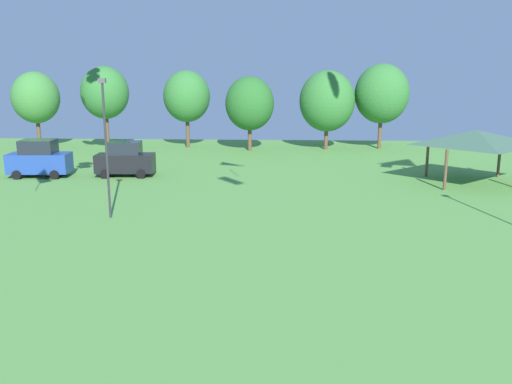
{
  "coord_description": "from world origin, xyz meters",
  "views": [
    {
      "loc": [
        0.48,
        1.68,
        7.6
      ],
      "look_at": [
        -0.2,
        15.95,
        4.32
      ],
      "focal_mm": 38.0,
      "sensor_mm": 36.0,
      "label": 1
    }
  ],
  "objects_px": {
    "treeline_tree_1": "(105,93)",
    "light_post_1": "(106,142)",
    "parked_car_second_from_left": "(125,159)",
    "treeline_tree_0": "(36,98)",
    "treeline_tree_5": "(382,94)",
    "treeline_tree_2": "(187,96)",
    "park_pavilion": "(476,138)",
    "parked_car_leftmost": "(39,159)",
    "treeline_tree_4": "(327,101)",
    "treeline_tree_3": "(250,104)"
  },
  "relations": [
    {
      "from": "treeline_tree_0",
      "to": "light_post_1",
      "type": "bearing_deg",
      "value": -59.04
    },
    {
      "from": "treeline_tree_2",
      "to": "treeline_tree_5",
      "type": "xyz_separation_m",
      "value": [
        18.57,
        0.13,
        0.29
      ]
    },
    {
      "from": "park_pavilion",
      "to": "treeline_tree_2",
      "type": "bearing_deg",
      "value": 144.36
    },
    {
      "from": "park_pavilion",
      "to": "treeline_tree_4",
      "type": "xyz_separation_m",
      "value": [
        -8.7,
        15.22,
        1.47
      ]
    },
    {
      "from": "park_pavilion",
      "to": "treeline_tree_1",
      "type": "distance_m",
      "value": 32.22
    },
    {
      "from": "parked_car_second_from_left",
      "to": "treeline_tree_0",
      "type": "distance_m",
      "value": 18.38
    },
    {
      "from": "treeline_tree_3",
      "to": "treeline_tree_5",
      "type": "relative_size",
      "value": 0.86
    },
    {
      "from": "light_post_1",
      "to": "parked_car_leftmost",
      "type": "bearing_deg",
      "value": 128.63
    },
    {
      "from": "park_pavilion",
      "to": "light_post_1",
      "type": "xyz_separation_m",
      "value": [
        -21.78,
        -9.68,
        0.88
      ]
    },
    {
      "from": "treeline_tree_5",
      "to": "treeline_tree_3",
      "type": "bearing_deg",
      "value": -171.05
    },
    {
      "from": "parked_car_leftmost",
      "to": "treeline_tree_1",
      "type": "bearing_deg",
      "value": 82.07
    },
    {
      "from": "treeline_tree_1",
      "to": "treeline_tree_5",
      "type": "height_order",
      "value": "treeline_tree_5"
    },
    {
      "from": "parked_car_second_from_left",
      "to": "treeline_tree_1",
      "type": "relative_size",
      "value": 0.54
    },
    {
      "from": "parked_car_leftmost",
      "to": "treeline_tree_4",
      "type": "distance_m",
      "value": 26.05
    },
    {
      "from": "treeline_tree_2",
      "to": "treeline_tree_5",
      "type": "relative_size",
      "value": 0.92
    },
    {
      "from": "light_post_1",
      "to": "park_pavilion",
      "type": "bearing_deg",
      "value": 23.97
    },
    {
      "from": "light_post_1",
      "to": "treeline_tree_4",
      "type": "height_order",
      "value": "treeline_tree_4"
    },
    {
      "from": "treeline_tree_0",
      "to": "treeline_tree_5",
      "type": "relative_size",
      "value": 0.91
    },
    {
      "from": "treeline_tree_2",
      "to": "treeline_tree_4",
      "type": "bearing_deg",
      "value": -2.6
    },
    {
      "from": "treeline_tree_0",
      "to": "treeline_tree_4",
      "type": "relative_size",
      "value": 0.98
    },
    {
      "from": "parked_car_leftmost",
      "to": "parked_car_second_from_left",
      "type": "height_order",
      "value": "parked_car_leftmost"
    },
    {
      "from": "park_pavilion",
      "to": "treeline_tree_2",
      "type": "distance_m",
      "value": 27.22
    },
    {
      "from": "treeline_tree_2",
      "to": "treeline_tree_3",
      "type": "distance_m",
      "value": 6.45
    },
    {
      "from": "park_pavilion",
      "to": "treeline_tree_1",
      "type": "relative_size",
      "value": 0.84
    },
    {
      "from": "treeline_tree_0",
      "to": "park_pavilion",
      "type": "bearing_deg",
      "value": -21.82
    },
    {
      "from": "treeline_tree_2",
      "to": "treeline_tree_3",
      "type": "bearing_deg",
      "value": -16.46
    },
    {
      "from": "park_pavilion",
      "to": "treeline_tree_0",
      "type": "distance_m",
      "value": 39.15
    },
    {
      "from": "treeline_tree_2",
      "to": "treeline_tree_3",
      "type": "xyz_separation_m",
      "value": [
        6.16,
        -1.82,
        -0.54
      ]
    },
    {
      "from": "parked_car_leftmost",
      "to": "treeline_tree_3",
      "type": "height_order",
      "value": "treeline_tree_3"
    },
    {
      "from": "parked_car_second_from_left",
      "to": "park_pavilion",
      "type": "height_order",
      "value": "park_pavilion"
    },
    {
      "from": "treeline_tree_2",
      "to": "parked_car_second_from_left",
      "type": "bearing_deg",
      "value": -97.92
    },
    {
      "from": "treeline_tree_3",
      "to": "treeline_tree_4",
      "type": "bearing_deg",
      "value": 9.55
    },
    {
      "from": "light_post_1",
      "to": "treeline_tree_0",
      "type": "height_order",
      "value": "treeline_tree_0"
    },
    {
      "from": "park_pavilion",
      "to": "treeline_tree_3",
      "type": "relative_size",
      "value": 0.95
    },
    {
      "from": "treeline_tree_5",
      "to": "treeline_tree_4",
      "type": "bearing_deg",
      "value": -171.88
    },
    {
      "from": "treeline_tree_1",
      "to": "light_post_1",
      "type": "bearing_deg",
      "value": -72.1
    },
    {
      "from": "parked_car_leftmost",
      "to": "parked_car_second_from_left",
      "type": "xyz_separation_m",
      "value": [
        6.03,
        0.52,
        -0.07
      ]
    },
    {
      "from": "light_post_1",
      "to": "treeline_tree_5",
      "type": "bearing_deg",
      "value": 54.53
    },
    {
      "from": "treeline_tree_1",
      "to": "park_pavilion",
      "type": "bearing_deg",
      "value": -24.59
    },
    {
      "from": "park_pavilion",
      "to": "treeline_tree_0",
      "type": "xyz_separation_m",
      "value": [
        -36.31,
        14.54,
        1.76
      ]
    },
    {
      "from": "park_pavilion",
      "to": "treeline_tree_1",
      "type": "bearing_deg",
      "value": 155.41
    },
    {
      "from": "treeline_tree_1",
      "to": "treeline_tree_5",
      "type": "bearing_deg",
      "value": 5.74
    },
    {
      "from": "treeline_tree_0",
      "to": "parked_car_second_from_left",
      "type": "bearing_deg",
      "value": -47.33
    },
    {
      "from": "parked_car_leftmost",
      "to": "treeline_tree_1",
      "type": "xyz_separation_m",
      "value": [
        0.9,
        12.61,
        4.07
      ]
    },
    {
      "from": "parked_car_second_from_left",
      "to": "treeline_tree_5",
      "type": "height_order",
      "value": "treeline_tree_5"
    },
    {
      "from": "treeline_tree_0",
      "to": "treeline_tree_4",
      "type": "bearing_deg",
      "value": 1.42
    },
    {
      "from": "light_post_1",
      "to": "treeline_tree_2",
      "type": "height_order",
      "value": "treeline_tree_2"
    },
    {
      "from": "parked_car_second_from_left",
      "to": "treeline_tree_3",
      "type": "height_order",
      "value": "treeline_tree_3"
    },
    {
      "from": "park_pavilion",
      "to": "treeline_tree_0",
      "type": "bearing_deg",
      "value": 158.18
    },
    {
      "from": "treeline_tree_1",
      "to": "parked_car_leftmost",
      "type": "bearing_deg",
      "value": -94.07
    }
  ]
}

